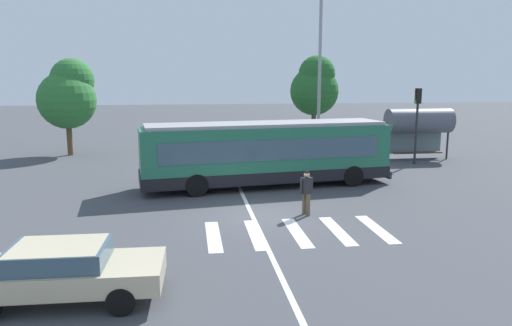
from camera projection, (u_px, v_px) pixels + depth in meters
The scene contains 14 objects.
ground_plane at pixel (260, 215), 17.89m from camera, with size 160.00×160.00×0.00m, color #424449.
city_transit_bus at pixel (266, 153), 22.46m from camera, with size 12.18×4.09×3.06m.
pedestrian_crossing_street at pixel (306, 190), 17.71m from camera, with size 0.54×0.39×1.72m.
foreground_sedan at pixel (63, 270), 10.83m from camera, with size 4.55×1.97×1.35m.
parked_car_champagne at pixel (218, 144), 31.60m from camera, with size 2.01×4.57×1.35m.
parked_car_teal at pixel (256, 144), 31.78m from camera, with size 2.09×4.60×1.35m.
parked_car_red at pixel (294, 143), 32.02m from camera, with size 2.06×4.59×1.35m.
traffic_light_far_corner at pixel (417, 113), 28.03m from camera, with size 0.33×0.32×4.54m.
bus_stop_shelter at pixel (419, 122), 29.72m from camera, with size 4.15×1.54×3.25m.
twin_arm_street_lamp at pixel (320, 59), 28.89m from camera, with size 4.22×0.32×10.45m.
background_tree_left at pixel (69, 94), 31.33m from camera, with size 3.80×3.80×6.45m.
background_tree_right at pixel (315, 86), 37.21m from camera, with size 3.82×3.82×6.91m.
crosswalk_painted_stripes at pixel (297, 232), 15.84m from camera, with size 6.05×3.10×0.01m.
lane_center_line at pixel (246, 202), 19.80m from camera, with size 0.16×24.00×0.01m, color silver.
Camera 1 is at (-2.56, -17.07, 5.08)m, focal length 33.12 mm.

